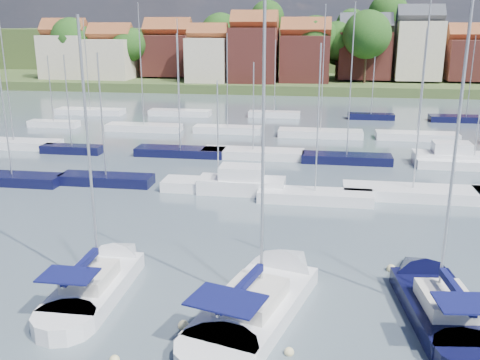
# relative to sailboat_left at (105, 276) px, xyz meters

# --- Properties ---
(ground) EXTENTS (260.00, 260.00, 0.00)m
(ground) POSITION_rel_sailboat_left_xyz_m (10.08, 36.76, -0.36)
(ground) COLOR #485561
(ground) RESTS_ON ground
(sailboat_left) EXTENTS (2.94, 10.88, 14.80)m
(sailboat_left) POSITION_rel_sailboat_left_xyz_m (0.00, 0.00, 0.00)
(sailboat_left) COLOR silver
(sailboat_left) RESTS_ON ground
(sailboat_centre) EXTENTS (6.93, 13.75, 17.97)m
(sailboat_centre) POSITION_rel_sailboat_left_xyz_m (8.80, -0.14, -0.01)
(sailboat_centre) COLOR silver
(sailboat_centre) RESTS_ON ground
(sailboat_navy) EXTENTS (4.37, 11.75, 15.90)m
(sailboat_navy) POSITION_rel_sailboat_left_xyz_m (16.68, 0.37, -0.00)
(sailboat_navy) COLOR black
(sailboat_navy) RESTS_ON ground
(buoy_c) EXTENTS (0.50, 0.50, 0.50)m
(buoy_c) POSITION_rel_sailboat_left_xyz_m (5.21, -3.63, -0.36)
(buoy_c) COLOR beige
(buoy_c) RESTS_ON ground
(buoy_d) EXTENTS (0.41, 0.41, 0.41)m
(buoy_d) POSITION_rel_sailboat_left_xyz_m (10.06, -4.94, -0.36)
(buoy_d) COLOR beige
(buoy_d) RESTS_ON ground
(buoy_e) EXTENTS (0.52, 0.52, 0.52)m
(buoy_e) POSITION_rel_sailboat_left_xyz_m (15.15, 3.80, -0.36)
(buoy_e) COLOR beige
(buoy_e) RESTS_ON ground
(marina_field) EXTENTS (79.62, 41.41, 15.93)m
(marina_field) POSITION_rel_sailboat_left_xyz_m (11.98, 31.91, 0.07)
(marina_field) COLOR silver
(marina_field) RESTS_ON ground
(far_shore_town) EXTENTS (212.46, 90.00, 22.27)m
(far_shore_town) POSITION_rel_sailboat_left_xyz_m (12.30, 129.43, 4.25)
(far_shore_town) COLOR #415028
(far_shore_town) RESTS_ON ground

